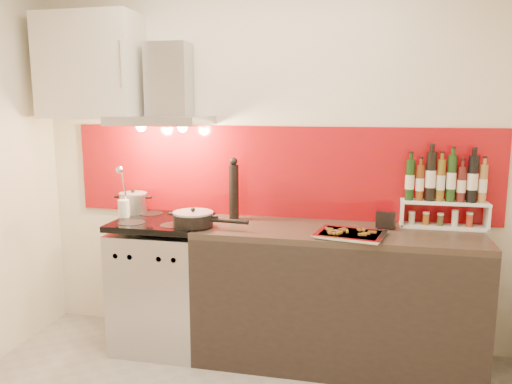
% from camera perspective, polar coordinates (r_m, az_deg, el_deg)
% --- Properties ---
extents(back_wall, '(3.40, 0.02, 2.60)m').
position_cam_1_polar(back_wall, '(3.51, 1.60, 3.63)').
color(back_wall, silver).
rests_on(back_wall, ground).
extents(backsplash, '(3.00, 0.02, 0.64)m').
position_cam_1_polar(backsplash, '(3.50, 2.36, 2.29)').
color(backsplash, '#9B0816').
rests_on(backsplash, back_wall).
extents(range_stove, '(0.60, 0.60, 0.91)m').
position_cam_1_polar(range_stove, '(3.63, -10.52, -10.30)').
color(range_stove, '#B7B7BA').
rests_on(range_stove, ground).
extents(counter, '(1.80, 0.60, 0.90)m').
position_cam_1_polar(counter, '(3.37, 9.09, -11.71)').
color(counter, black).
rests_on(counter, ground).
extents(range_hood, '(0.62, 0.50, 0.61)m').
position_cam_1_polar(range_hood, '(3.54, -10.28, 10.70)').
color(range_hood, '#B7B7BA').
rests_on(range_hood, back_wall).
extents(upper_cabinet, '(0.70, 0.35, 0.72)m').
position_cam_1_polar(upper_cabinet, '(3.79, -18.37, 13.44)').
color(upper_cabinet, beige).
rests_on(upper_cabinet, back_wall).
extents(stock_pot, '(0.20, 0.20, 0.17)m').
position_cam_1_polar(stock_pot, '(3.73, -13.84, -1.19)').
color(stock_pot, '#B7B7BA').
rests_on(stock_pot, range_stove).
extents(saute_pan, '(0.51, 0.26, 0.12)m').
position_cam_1_polar(saute_pan, '(3.26, -7.08, -3.06)').
color(saute_pan, black).
rests_on(saute_pan, range_stove).
extents(utensil_jar, '(0.08, 0.12, 0.38)m').
position_cam_1_polar(utensil_jar, '(3.59, -14.94, -1.20)').
color(utensil_jar, silver).
rests_on(utensil_jar, range_stove).
extents(pepper_mill, '(0.07, 0.07, 0.43)m').
position_cam_1_polar(pepper_mill, '(3.44, -2.55, 0.26)').
color(pepper_mill, black).
rests_on(pepper_mill, counter).
extents(step_shelf, '(0.54, 0.15, 0.49)m').
position_cam_1_polar(step_shelf, '(3.41, 20.78, -0.04)').
color(step_shelf, white).
rests_on(step_shelf, counter).
extents(caddy_box, '(0.13, 0.08, 0.10)m').
position_cam_1_polar(caddy_box, '(3.30, 14.63, -3.08)').
color(caddy_box, black).
rests_on(caddy_box, counter).
extents(baking_tray, '(0.45, 0.38, 0.03)m').
position_cam_1_polar(baking_tray, '(3.07, 10.69, -4.73)').
color(baking_tray, silver).
rests_on(baking_tray, counter).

